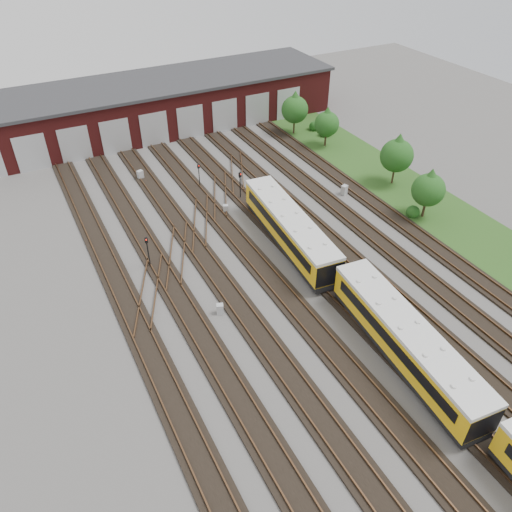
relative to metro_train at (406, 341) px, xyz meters
name	(u,v)px	position (x,y,z in m)	size (l,w,h in m)	color
ground	(308,292)	(-2.00, 9.40, -1.94)	(120.00, 120.00, 0.00)	#4B4946
track_network	(303,288)	(-2.17, 9.99, -1.83)	(30.40, 70.00, 0.33)	black
maintenance_shed	(153,105)	(-2.01, 49.38, 1.26)	(51.00, 12.50, 6.35)	#561515
grass_verge	(403,189)	(17.00, 19.40, -1.92)	(8.00, 55.00, 0.05)	#294B19
metro_train	(406,341)	(0.00, 0.00, 0.00)	(4.05, 47.40, 3.15)	black
signal_mast_0	(148,248)	(-12.76, 18.90, 0.14)	(0.30, 0.28, 3.23)	black
signal_mast_1	(240,182)	(-0.24, 25.98, 0.11)	(0.32, 0.30, 3.18)	black
signal_mast_2	(283,224)	(-0.15, 17.01, 0.01)	(0.29, 0.27, 3.01)	black
signal_mast_3	(199,173)	(-3.22, 30.31, -0.07)	(0.27, 0.26, 2.92)	black
relay_cabinet_0	(220,309)	(-9.66, 10.51, -1.48)	(0.55, 0.46, 0.92)	#AAACAF
relay_cabinet_1	(140,175)	(-8.55, 35.41, -1.41)	(0.64, 0.53, 1.06)	#AAACAF
relay_cabinet_2	(257,205)	(0.39, 23.28, -1.42)	(0.62, 0.52, 1.04)	#AAACAF
relay_cabinet_3	(226,209)	(-2.84, 24.14, -1.50)	(0.53, 0.44, 0.88)	#AAACAF
relay_cabinet_4	(344,190)	(10.35, 21.52, -1.40)	(0.65, 0.54, 1.09)	#AAACAF
tree_0	(295,106)	(14.00, 38.35, 1.87)	(3.58, 3.58, 5.94)	#362518
tree_1	(327,121)	(15.57, 33.03, 1.44)	(3.18, 3.18, 5.27)	#362518
tree_2	(397,152)	(16.71, 21.02, 1.97)	(3.67, 3.67, 6.08)	#362518
tree_3	(429,186)	(14.87, 13.99, 1.60)	(3.33, 3.33, 5.51)	#362518
bush_0	(413,210)	(14.00, 14.55, -1.25)	(1.38, 1.38, 1.38)	#1E4B15
bush_1	(326,130)	(17.45, 35.65, -1.15)	(1.58, 1.58, 1.58)	#1E4B15
bush_2	(315,125)	(17.19, 38.09, -1.21)	(1.46, 1.46, 1.46)	#1E4B15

